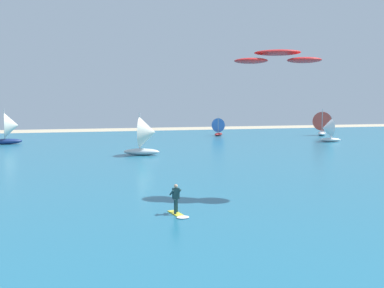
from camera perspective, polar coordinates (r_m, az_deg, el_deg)
name	(u,v)px	position (r m, az deg, el deg)	size (l,w,h in m)	color
ocean	(129,153)	(54.95, -8.43, -1.20)	(160.00, 90.00, 0.10)	#236B89
kitesurfer	(177,204)	(23.84, -1.97, -7.96)	(0.84, 2.01, 1.67)	yellow
kite	(277,57)	(29.12, 11.29, 11.24)	(5.89, 4.03, 0.86)	red
sailboat_mid_left	(219,127)	(84.54, 3.64, 2.32)	(3.36, 3.47, 3.88)	maroon
sailboat_center_horizon	(146,136)	(51.70, -6.07, 1.10)	(4.57, 4.06, 5.13)	silver
sailboat_far_right	(11,128)	(71.86, -22.97, 1.96)	(4.66, 3.98, 5.39)	navy
sailboat_far_left	(322,123)	(89.31, 16.93, 2.66)	(4.45, 4.73, 5.26)	white
sailboat_heeled_over	(328,130)	(73.60, 17.58, 1.75)	(3.68, 3.22, 4.15)	silver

